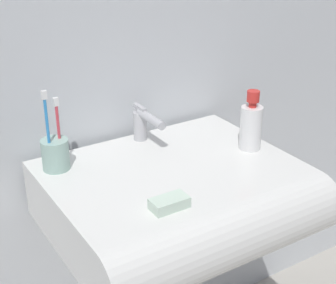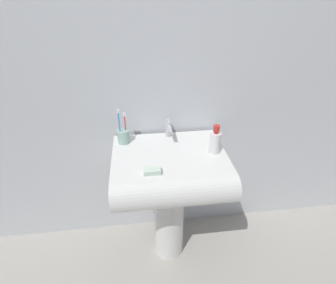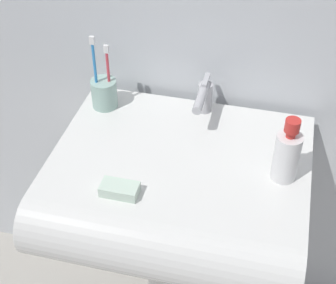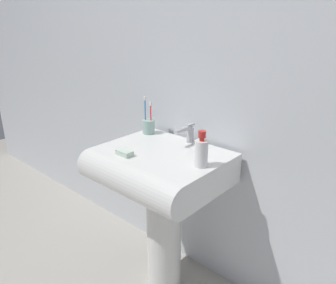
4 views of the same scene
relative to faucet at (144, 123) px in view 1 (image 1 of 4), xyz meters
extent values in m
cube|color=white|center=(-0.02, -0.16, -0.13)|extent=(0.59, 0.43, 0.15)
cylinder|color=white|center=(-0.02, -0.38, -0.13)|extent=(0.59, 0.15, 0.15)
cylinder|color=#B7B7BC|center=(0.00, 0.02, -0.02)|extent=(0.04, 0.04, 0.08)
cylinder|color=#B7B7BC|center=(0.00, -0.04, 0.02)|extent=(0.02, 0.11, 0.02)
cube|color=#B7B7BC|center=(0.00, 0.02, 0.04)|extent=(0.01, 0.06, 0.01)
cylinder|color=#99BFB2|center=(-0.25, -0.02, -0.02)|extent=(0.07, 0.07, 0.08)
cylinder|color=#338CD8|center=(-0.27, -0.03, 0.04)|extent=(0.01, 0.01, 0.17)
cube|color=white|center=(-0.27, -0.03, 0.14)|extent=(0.01, 0.01, 0.02)
cylinder|color=#D83F4C|center=(-0.24, -0.02, 0.03)|extent=(0.01, 0.01, 0.14)
cube|color=white|center=(-0.24, -0.02, 0.11)|extent=(0.01, 0.01, 0.02)
cylinder|color=white|center=(0.21, -0.18, 0.00)|extent=(0.06, 0.06, 0.11)
cylinder|color=red|center=(0.21, -0.18, 0.07)|extent=(0.02, 0.02, 0.01)
cylinder|color=red|center=(0.21, -0.18, 0.09)|extent=(0.03, 0.03, 0.03)
cube|color=silver|center=(-0.12, -0.32, -0.04)|extent=(0.08, 0.04, 0.02)
camera|label=1|loc=(-0.61, -1.09, 0.52)|focal=55.00mm
camera|label=2|loc=(-0.16, -1.28, 0.70)|focal=28.00mm
camera|label=3|loc=(0.17, -1.04, 0.74)|focal=55.00mm
camera|label=4|loc=(0.95, -1.22, 0.53)|focal=35.00mm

